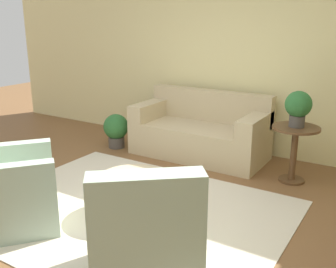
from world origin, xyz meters
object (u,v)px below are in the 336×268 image
potted_plant_on_side_table (298,106)px  side_table (295,144)px  armchair_left (7,190)px  potted_plant_floor (116,129)px  couch (201,133)px  armchair_right (145,238)px  ottoman_table (134,189)px

potted_plant_on_side_table → side_table: bearing=-90.0°
side_table → potted_plant_on_side_table: 0.47m
armchair_left → side_table: bearing=51.7°
potted_plant_on_side_table → armchair_left: bearing=-128.3°
armchair_left → potted_plant_floor: 2.57m
couch → potted_plant_floor: 1.35m
couch → armchair_right: bearing=-70.6°
armchair_left → armchair_right: bearing=0.0°
ottoman_table → potted_plant_floor: size_ratio=1.40×
armchair_left → potted_plant_on_side_table: potted_plant_on_side_table is taller
side_table → potted_plant_floor: bearing=-177.7°
armchair_right → ottoman_table: (-0.77, 0.89, -0.12)m
ottoman_table → couch: bearing=97.0°
armchair_right → side_table: size_ratio=1.56×
potted_plant_floor → potted_plant_on_side_table: bearing=2.3°
couch → armchair_left: armchair_left is taller
couch → potted_plant_on_side_table: (1.43, -0.27, 0.62)m
potted_plant_floor → ottoman_table: bearing=-46.1°
potted_plant_on_side_table → potted_plant_floor: size_ratio=0.82×
armchair_right → armchair_left: bearing=180.0°
armchair_right → potted_plant_floor: armchair_right is taller
couch → ottoman_table: couch is taller
armchair_right → potted_plant_floor: (-2.30, 2.48, -0.09)m
armchair_right → potted_plant_on_side_table: bearing=80.7°
ottoman_table → armchair_right: bearing=-49.1°
couch → potted_plant_on_side_table: 1.58m
couch → side_table: size_ratio=2.72×
armchair_left → armchair_right: (1.63, 0.00, 0.00)m
armchair_right → potted_plant_on_side_table: potted_plant_on_side_table is taller
couch → side_table: bearing=-10.6°
couch → armchair_left: bearing=-102.2°
armchair_left → armchair_right: same height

